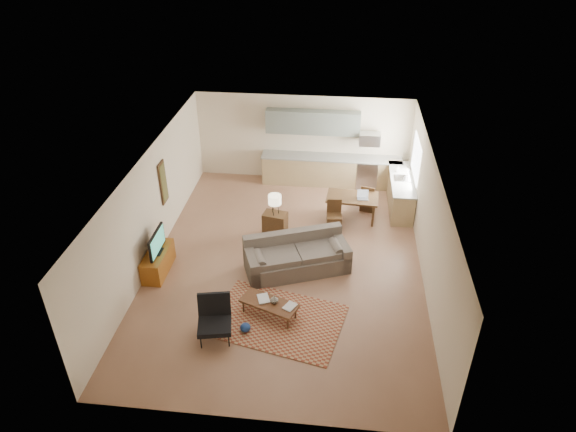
# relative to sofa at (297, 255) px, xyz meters

# --- Properties ---
(room) EXTENTS (9.00, 9.00, 9.00)m
(room) POSITION_rel_sofa_xyz_m (-0.28, 0.27, 0.91)
(room) COLOR #8C6048
(room) RESTS_ON ground
(kitchen_counter_back) EXTENTS (4.26, 0.64, 0.92)m
(kitchen_counter_back) POSITION_rel_sofa_xyz_m (0.62, 4.45, 0.02)
(kitchen_counter_back) COLOR tan
(kitchen_counter_back) RESTS_ON ground
(kitchen_counter_right) EXTENTS (0.64, 2.26, 0.92)m
(kitchen_counter_right) POSITION_rel_sofa_xyz_m (2.65, 3.27, 0.02)
(kitchen_counter_right) COLOR tan
(kitchen_counter_right) RESTS_ON ground
(kitchen_range) EXTENTS (0.62, 0.62, 0.90)m
(kitchen_range) POSITION_rel_sofa_xyz_m (1.72, 4.45, 0.01)
(kitchen_range) COLOR #A5A8AD
(kitchen_range) RESTS_ON ground
(kitchen_microwave) EXTENTS (0.62, 0.40, 0.35)m
(kitchen_microwave) POSITION_rel_sofa_xyz_m (1.72, 4.47, 1.11)
(kitchen_microwave) COLOR #A5A8AD
(kitchen_microwave) RESTS_ON room
(upper_cabinets) EXTENTS (2.80, 0.34, 0.70)m
(upper_cabinets) POSITION_rel_sofa_xyz_m (0.02, 4.60, 1.51)
(upper_cabinets) COLOR slate
(upper_cabinets) RESTS_ON room
(window_right) EXTENTS (0.02, 1.40, 1.05)m
(window_right) POSITION_rel_sofa_xyz_m (2.95, 3.27, 1.11)
(window_right) COLOR white
(window_right) RESTS_ON room
(wall_art_left) EXTENTS (0.06, 0.42, 1.10)m
(wall_art_left) POSITION_rel_sofa_xyz_m (-3.49, 1.17, 1.11)
(wall_art_left) COLOR brown
(wall_art_left) RESTS_ON room
(triptych) EXTENTS (1.70, 0.04, 0.50)m
(triptych) POSITION_rel_sofa_xyz_m (-0.38, 4.74, 1.31)
(triptych) COLOR beige
(triptych) RESTS_ON room
(rug) EXTENTS (3.02, 2.41, 0.02)m
(rug) POSITION_rel_sofa_xyz_m (-0.24, -1.78, -0.43)
(rug) COLOR brown
(rug) RESTS_ON floor
(sofa) EXTENTS (2.75, 1.93, 0.88)m
(sofa) POSITION_rel_sofa_xyz_m (0.00, 0.00, 0.00)
(sofa) COLOR #5D534A
(sofa) RESTS_ON floor
(coffee_table) EXTENTS (1.33, 0.92, 0.37)m
(coffee_table) POSITION_rel_sofa_xyz_m (-0.43, -1.65, -0.25)
(coffee_table) COLOR #462613
(coffee_table) RESTS_ON floor
(book_a) EXTENTS (0.44, 0.47, 0.03)m
(book_a) POSITION_rel_sofa_xyz_m (-0.68, -1.60, -0.06)
(book_a) COLOR maroon
(book_a) RESTS_ON coffee_table
(book_b) EXTENTS (0.46, 0.47, 0.02)m
(book_b) POSITION_rel_sofa_xyz_m (-0.08, -1.68, -0.06)
(book_b) COLOR navy
(book_b) RESTS_ON coffee_table
(vase) EXTENTS (0.22, 0.22, 0.18)m
(vase) POSITION_rel_sofa_xyz_m (-0.33, -1.64, 0.02)
(vase) COLOR black
(vase) RESTS_ON coffee_table
(armchair) EXTENTS (0.91, 0.91, 0.88)m
(armchair) POSITION_rel_sofa_xyz_m (-1.43, -2.40, 0.00)
(armchair) COLOR black
(armchair) RESTS_ON floor
(tv_credenza) EXTENTS (0.46, 1.21, 0.56)m
(tv_credenza) POSITION_rel_sofa_xyz_m (-3.28, -0.41, -0.16)
(tv_credenza) COLOR brown
(tv_credenza) RESTS_ON floor
(tv) EXTENTS (0.09, 0.93, 0.56)m
(tv) POSITION_rel_sofa_xyz_m (-3.23, -0.41, 0.40)
(tv) COLOR black
(tv) RESTS_ON tv_credenza
(console_table) EXTENTS (0.67, 0.51, 0.70)m
(console_table) POSITION_rel_sofa_xyz_m (-0.70, 1.37, -0.09)
(console_table) COLOR #392513
(console_table) RESTS_ON floor
(table_lamp) EXTENTS (0.42, 0.42, 0.56)m
(table_lamp) POSITION_rel_sofa_xyz_m (-0.70, 1.37, 0.54)
(table_lamp) COLOR beige
(table_lamp) RESTS_ON console_table
(dining_table) EXTENTS (1.44, 0.90, 0.70)m
(dining_table) POSITION_rel_sofa_xyz_m (1.28, 2.47, -0.09)
(dining_table) COLOR #392513
(dining_table) RESTS_ON floor
(dining_chair_near) EXTENTS (0.43, 0.44, 0.82)m
(dining_chair_near) POSITION_rel_sofa_xyz_m (0.82, 1.90, -0.03)
(dining_chair_near) COLOR #392513
(dining_chair_near) RESTS_ON floor
(dining_chair_far) EXTENTS (0.46, 0.48, 0.80)m
(dining_chair_far) POSITION_rel_sofa_xyz_m (1.74, 3.04, -0.04)
(dining_chair_far) COLOR #392513
(dining_chair_far) RESTS_ON floor
(laptop) EXTENTS (0.31, 0.24, 0.22)m
(laptop) POSITION_rel_sofa_xyz_m (1.56, 2.38, 0.37)
(laptop) COLOR #A5A8AD
(laptop) RESTS_ON dining_table
(soap_bottle) EXTENTS (0.09, 0.10, 0.19)m
(soap_bottle) POSITION_rel_sofa_xyz_m (2.55, 3.68, 0.58)
(soap_bottle) COLOR beige
(soap_bottle) RESTS_ON kitchen_counter_right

